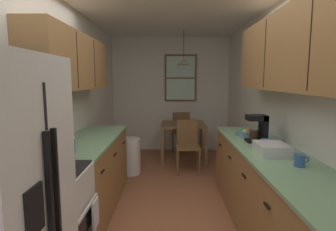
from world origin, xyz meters
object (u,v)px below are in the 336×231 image
Objects in this scene: microwave_over_range at (20,77)px; stove_range at (45,226)px; dining_chair_far at (181,130)px; dining_table at (183,129)px; fruit_bowl at (246,133)px; dining_chair_near at (187,143)px; trash_bin at (130,156)px; storage_canister at (68,145)px; mug_spare at (265,143)px; dish_rack at (272,149)px; coffee_maker at (259,128)px; table_serving_bowl at (186,123)px; mug_by_coffeemaker at (300,160)px.

stove_range is at bearing -0.03° from microwave_over_range.
microwave_over_range is 4.35m from dining_chair_far.
dining_chair_far is (-0.01, 0.65, -0.13)m from dining_table.
dining_chair_far is 2.71m from fruit_bowl.
dining_chair_near is at bearing -86.06° from dining_table.
microwave_over_range is at bearing -108.63° from dining_chair_far.
trash_bin is 3.87× the size of storage_canister.
dining_chair_far is at bearing 92.51° from dining_chair_near.
stove_range is 2.97m from dining_chair_near.
dish_rack is (-0.03, -0.27, 0.01)m from mug_spare.
dish_rack is at bearing -93.99° from coffee_maker.
dish_rack reaches higher than fruit_bowl.
fruit_bowl is at bearing -34.39° from trash_bin.
storage_canister is at bearing -172.32° from mug_spare.
trash_bin is at bearing 83.39° from stove_range.
fruit_bowl reaches higher than dining_chair_far.
table_serving_bowl is (1.29, 2.67, -0.21)m from storage_canister.
microwave_over_range is 2.37m from mug_spare.
mug_by_coffeemaker is 1.22m from fruit_bowl.
coffee_maker is at bearing -75.23° from dining_chair_far.
dining_table is 0.67m from dining_chair_far.
coffee_maker is (0.75, -2.25, 0.43)m from dining_table.
dining_table is at bearing 65.62° from storage_canister.
dining_chair_near is 5.33× the size of table_serving_bowl.
stove_range is at bearing -115.68° from dining_chair_near.
storage_canister reaches higher than mug_spare.
table_serving_bowl is at bearing 64.20° from storage_canister.
storage_canister is 0.93× the size of table_serving_bowl.
trash_bin is (-0.95, -0.79, -0.32)m from dining_table.
mug_spare is 0.74× the size of table_serving_bowl.
stove_range is 1.22× the size of dining_chair_near.
dining_chair_near is 2.65× the size of dish_rack.
microwave_over_range reaches higher than dining_table.
fruit_bowl is at bearing 23.13° from storage_canister.
dining_chair_far is 5.70× the size of storage_canister.
dish_rack is (2.07, 0.58, -0.68)m from microwave_over_range.
table_serving_bowl is at bearing 104.02° from mug_by_coffeemaker.
trash_bin is 2.37m from coffee_maker.
fruit_bowl is at bearing 98.47° from coffee_maker.
stove_range is at bearing -89.45° from storage_canister.
mug_spare is (-0.01, -0.23, -0.12)m from coffee_maker.
trash_bin is at bearing -140.22° from dining_table.
microwave_over_range reaches higher than dining_chair_far.
mug_spare is (-0.06, 0.66, -0.01)m from mug_by_coffeemaker.
dining_chair_near is 2.64m from mug_by_coffeemaker.
trash_bin is 2.65m from dish_rack.
dish_rack is (0.73, -3.41, 0.45)m from dining_chair_far.
dining_chair_near is 2.91× the size of coffee_maker.
coffee_maker reaches higher than fruit_bowl.
table_serving_bowl is (-0.70, 2.40, -0.17)m from mug_spare.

